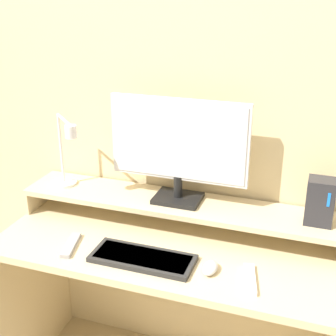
{
  "coord_description": "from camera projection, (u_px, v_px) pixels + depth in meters",
  "views": [
    {
      "loc": [
        0.52,
        -1.21,
        1.71
      ],
      "look_at": [
        -0.0,
        0.3,
        1.06
      ],
      "focal_mm": 50.0,
      "sensor_mm": 36.0,
      "label": 1
    }
  ],
  "objects": [
    {
      "name": "keyboard",
      "position": [
        143.0,
        258.0,
        1.72
      ],
      "size": [
        0.38,
        0.16,
        0.02
      ],
      "color": "#282828",
      "rests_on": "desk"
    },
    {
      "name": "wall_back",
      "position": [
        192.0,
        100.0,
        1.9
      ],
      "size": [
        6.0,
        0.05,
        2.5
      ],
      "color": "beige",
      "rests_on": "ground_plane"
    },
    {
      "name": "remote_secondary",
      "position": [
        250.0,
        279.0,
        1.6
      ],
      "size": [
        0.08,
        0.18,
        0.02
      ],
      "color": "white",
      "rests_on": "desk"
    },
    {
      "name": "monitor",
      "position": [
        178.0,
        146.0,
        1.84
      ],
      "size": [
        0.56,
        0.15,
        0.43
      ],
      "color": "black",
      "rests_on": "monitor_shelf"
    },
    {
      "name": "desk",
      "position": [
        167.0,
        289.0,
        1.9
      ],
      "size": [
        1.34,
        0.55,
        0.74
      ],
      "color": "beige",
      "rests_on": "ground_plane"
    },
    {
      "name": "remote_control",
      "position": [
        71.0,
        245.0,
        1.8
      ],
      "size": [
        0.08,
        0.17,
        0.02
      ],
      "color": "#99999E",
      "rests_on": "desk"
    },
    {
      "name": "desk_lamp",
      "position": [
        66.0,
        158.0,
        1.97
      ],
      "size": [
        0.21,
        0.2,
        0.32
      ],
      "color": "silver",
      "rests_on": "monitor_shelf"
    },
    {
      "name": "monitor_shelf",
      "position": [
        179.0,
        205.0,
        1.92
      ],
      "size": [
        1.34,
        0.24,
        0.12
      ],
      "color": "beige",
      "rests_on": "desk"
    },
    {
      "name": "mouse",
      "position": [
        210.0,
        268.0,
        1.65
      ],
      "size": [
        0.05,
        0.09,
        0.03
      ],
      "color": "silver",
      "rests_on": "desk"
    },
    {
      "name": "router_dock",
      "position": [
        320.0,
        201.0,
        1.71
      ],
      "size": [
        0.1,
        0.09,
        0.18
      ],
      "color": "#28282D",
      "rests_on": "monitor_shelf"
    }
  ]
}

